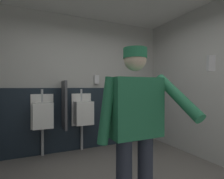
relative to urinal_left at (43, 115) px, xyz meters
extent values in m
cube|color=#B2B2AD|center=(0.74, 0.22, 0.59)|extent=(4.30, 0.12, 2.72)
cube|color=#19232D|center=(0.74, 0.14, -0.15)|extent=(3.70, 0.03, 1.26)
cube|color=white|center=(0.00, 0.13, 0.05)|extent=(0.40, 0.05, 0.65)
cube|color=white|center=(0.00, -0.04, 0.00)|extent=(0.34, 0.30, 0.45)
cylinder|color=#B7BABF|center=(0.00, 0.12, 0.34)|extent=(0.04, 0.04, 0.24)
cylinder|color=#B7BABF|center=(0.00, 0.09, -0.50)|extent=(0.05, 0.05, 0.55)
cube|color=white|center=(0.75, 0.13, 0.05)|extent=(0.40, 0.05, 0.65)
cube|color=white|center=(0.75, -0.04, 0.00)|extent=(0.34, 0.30, 0.45)
cylinder|color=#B7BABF|center=(0.75, 0.12, 0.34)|extent=(0.04, 0.04, 0.24)
cylinder|color=#B7BABF|center=(0.75, 0.09, -0.50)|extent=(0.05, 0.05, 0.55)
cube|color=#4C4C51|center=(0.38, -0.07, 0.17)|extent=(0.04, 0.40, 0.90)
cube|color=#26724C|center=(0.63, -2.13, 0.32)|extent=(0.46, 0.24, 0.52)
cylinder|color=#26724C|center=(0.36, -2.13, 0.31)|extent=(0.17, 0.09, 0.56)
cylinder|color=#26724C|center=(0.91, -2.36, 0.43)|extent=(0.09, 0.50, 0.39)
sphere|color=beige|center=(0.63, -2.13, 0.74)|extent=(0.20, 0.20, 0.20)
cylinder|color=#26724C|center=(0.63, -2.13, 0.80)|extent=(0.21, 0.21, 0.09)
cube|color=silver|center=(0.93, -2.64, 0.67)|extent=(0.06, 0.03, 0.11)
cube|color=silver|center=(1.08, 0.12, 0.67)|extent=(0.10, 0.07, 0.18)
camera|label=1|loc=(-0.22, -3.49, 0.50)|focal=28.92mm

